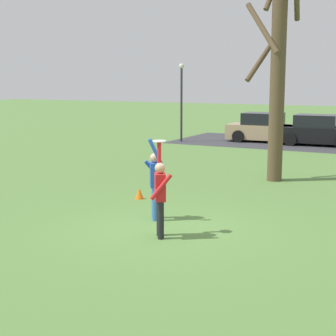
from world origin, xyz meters
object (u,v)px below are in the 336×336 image
object	(u,v)px
parked_car_tan	(265,129)
bare_tree_tall	(277,78)
person_catcher	(160,193)
lamppost_by_lot	(181,95)
person_defender	(155,180)
field_cone_orange	(139,193)
parked_car_black	(318,131)
frisbee_disc	(159,141)

from	to	relation	value
parked_car_tan	bare_tree_tall	bearing A→B (deg)	-74.38
person_catcher	lamppost_by_lot	world-z (taller)	lamppost_by_lot
person_defender	lamppost_by_lot	xyz separation A→B (m)	(-6.65, 15.23, 1.60)
bare_tree_tall	field_cone_orange	distance (m)	6.20
lamppost_by_lot	field_cone_orange	xyz separation A→B (m)	(5.16, -13.44, -2.43)
parked_car_tan	person_catcher	bearing A→B (deg)	-82.76
parked_car_black	person_catcher	bearing A→B (deg)	-91.71
frisbee_disc	lamppost_by_lot	size ratio (longest dim) A/B	0.06
frisbee_disc	bare_tree_tall	xyz separation A→B (m)	(0.46, 7.39, 1.35)
parked_car_tan	parked_car_black	size ratio (longest dim) A/B	1.00
frisbee_disc	field_cone_orange	xyz separation A→B (m)	(-2.19, 2.85, -1.93)
frisbee_disc	parked_car_black	world-z (taller)	frisbee_disc
parked_car_black	lamppost_by_lot	world-z (taller)	lamppost_by_lot
lamppost_by_lot	person_defender	bearing A→B (deg)	-66.41
person_defender	frisbee_disc	bearing A→B (deg)	0.00
person_defender	parked_car_black	xyz separation A→B (m)	(0.43, 17.01, -0.25)
person_catcher	parked_car_black	xyz separation A→B (m)	(-0.39, 18.26, -0.25)
person_catcher	frisbee_disc	bearing A→B (deg)	0.00
person_catcher	field_cone_orange	bearing A→B (deg)	4.08
parked_car_black	person_defender	bearing A→B (deg)	-94.37
frisbee_disc	parked_car_tan	xyz separation A→B (m)	(-3.19, 18.29, -1.37)
parked_car_tan	bare_tree_tall	size ratio (longest dim) A/B	0.61
parked_car_black	field_cone_orange	bearing A→B (deg)	-100.12
frisbee_disc	person_catcher	bearing A→B (deg)	-56.85
person_defender	parked_car_tan	xyz separation A→B (m)	(-2.50, 17.23, -0.25)
person_catcher	person_defender	xyz separation A→B (m)	(-0.82, 1.25, -0.00)
person_defender	bare_tree_tall	xyz separation A→B (m)	(1.16, 6.33, 2.46)
field_cone_orange	parked_car_tan	bearing A→B (deg)	93.74
person_catcher	person_defender	size ratio (longest dim) A/B	1.02
frisbee_disc	lamppost_by_lot	xyz separation A→B (m)	(-7.35, 16.30, 0.49)
person_defender	parked_car_black	world-z (taller)	person_defender
parked_car_tan	field_cone_orange	distance (m)	15.48
bare_tree_tall	field_cone_orange	world-z (taller)	bare_tree_tall
lamppost_by_lot	person_catcher	bearing A→B (deg)	-65.62
person_defender	field_cone_orange	world-z (taller)	person_defender
frisbee_disc	parked_car_black	size ratio (longest dim) A/B	0.07
parked_car_tan	person_defender	bearing A→B (deg)	-84.68
person_defender	parked_car_black	size ratio (longest dim) A/B	0.49
lamppost_by_lot	field_cone_orange	size ratio (longest dim) A/B	13.31
person_defender	lamppost_by_lot	bearing A→B (deg)	170.44
person_defender	frisbee_disc	xyz separation A→B (m)	(0.69, -1.06, 1.11)
person_catcher	lamppost_by_lot	xyz separation A→B (m)	(-7.47, 16.48, 1.60)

